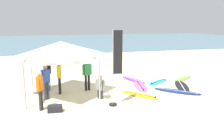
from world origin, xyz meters
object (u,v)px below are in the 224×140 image
Objects in this scene: person_orange at (40,88)px; person_black at (47,71)px; surfboard_black at (182,86)px; person_grey at (100,86)px; canopy_tent at (61,49)px; surfboard_yellow at (139,95)px; surfboard_cyan at (158,82)px; person_yellow at (59,75)px; surfboard_purple at (133,80)px; cooler_box at (46,87)px; surfboard_navy at (177,91)px; person_green at (87,73)px; surfboard_lime at (183,78)px; person_blue at (46,80)px; gear_bag_near_tent at (55,109)px; surfboard_pink at (140,86)px; banner_flag at (115,71)px.

person_orange is 1.00× the size of person_black.
surfboard_black is 7.99m from person_orange.
canopy_tent is at bearing 149.20° from person_grey.
surfboard_cyan is at bearing 46.14° from surfboard_yellow.
surfboard_yellow is 1.20× the size of person_yellow.
person_grey is (2.73, 0.82, -0.33)m from person_orange.
surfboard_purple is at bearing 35.06° from person_orange.
cooler_box is at bearing -106.16° from person_black.
person_green is (-4.64, 1.46, 0.95)m from surfboard_navy.
surfboard_yellow is at bearing -147.47° from surfboard_lime.
cooler_box is at bearing -179.81° from surfboard_cyan.
surfboard_yellow is 1.20× the size of person_blue.
canopy_tent is 2.53m from person_orange.
person_blue and person_black have the same top height.
person_black reaches higher than gear_bag_near_tent.
gear_bag_near_tent is at bearing -81.91° from cooler_box.
person_blue reaches higher than surfboard_pink.
person_green reaches higher than cooler_box.
person_blue is at bearing -176.67° from surfboard_black.
banner_flag is 5.67× the size of gear_bag_near_tent.
person_green is 3.34m from gear_bag_near_tent.
surfboard_lime is 0.92× the size of surfboard_yellow.
surfboard_navy is 6.51m from gear_bag_near_tent.
surfboard_purple is at bearing 145.90° from surfboard_cyan.
person_green is 2.37m from person_blue.
surfboard_purple is 6.75m from person_orange.
person_grey is (-2.03, 0.03, 0.62)m from surfboard_yellow.
gear_bag_near_tent reaches higher than surfboard_yellow.
person_yellow reaches higher than surfboard_yellow.
surfboard_black is at bearing 10.49° from person_grey.
surfboard_pink is 1.48× the size of person_yellow.
surfboard_cyan is 6.71m from cooler_box.
person_orange is at bearing -92.07° from cooler_box.
person_grey reaches higher than surfboard_yellow.
canopy_tent is 1.70m from person_blue.
surfboard_pink is 3.22m from person_green.
surfboard_cyan and surfboard_black have the same top height.
person_blue reaches higher than gear_bag_near_tent.
banner_flag is at bearing -130.03° from surfboard_pink.
surfboard_cyan is 1.11× the size of person_orange.
person_black is (-6.75, 2.37, 0.95)m from surfboard_navy.
surfboard_cyan is 2.96m from surfboard_yellow.
person_blue is at bearing -168.61° from surfboard_pink.
canopy_tent is 1.43m from person_yellow.
person_grey is at bearing -44.00° from person_black.
surfboard_cyan is 1.11× the size of person_green.
canopy_tent is 1.45× the size of surfboard_navy.
surfboard_yellow is 4.11× the size of cooler_box.
banner_flag is 4.63m from cooler_box.
person_green is (-2.45, 1.55, 0.95)m from surfboard_yellow.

